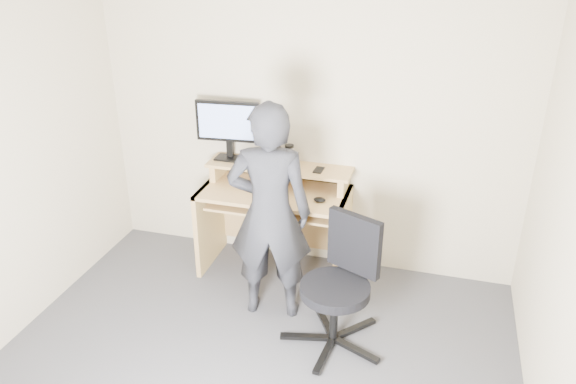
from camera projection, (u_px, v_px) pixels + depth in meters
The scene contains 12 objects.
back_wall at pixel (308, 123), 4.54m from camera, with size 3.50×0.02×2.50m, color beige.
desk at pixel (277, 209), 4.69m from camera, with size 1.20×0.60×0.91m.
monitor at pixel (228, 125), 4.60m from camera, with size 0.53×0.15×0.50m.
external_drive at pixel (276, 153), 4.58m from camera, with size 0.07×0.13×0.20m, color black.
travel_mug at pixel (289, 157), 4.56m from camera, with size 0.07×0.07×0.16m, color #AEAEB2.
smartphone at pixel (319, 170), 4.50m from camera, with size 0.07×0.13×0.01m, color black.
charger at pixel (248, 165), 4.57m from camera, with size 0.04×0.04×0.04m, color black.
headphones at pixel (256, 159), 4.71m from camera, with size 0.16×0.16×0.02m, color silver.
keyboard at pixel (264, 204), 4.51m from camera, with size 0.46×0.18×0.03m, color black.
mouse at pixel (320, 200), 4.34m from camera, with size 0.10×0.06×0.04m, color black.
office_chair at pixel (341, 279), 3.84m from camera, with size 0.73×0.71×0.92m.
person at pixel (270, 213), 4.00m from camera, with size 0.61×0.40×1.66m, color black.
Camera 1 is at (1.03, -2.47, 2.68)m, focal length 35.00 mm.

